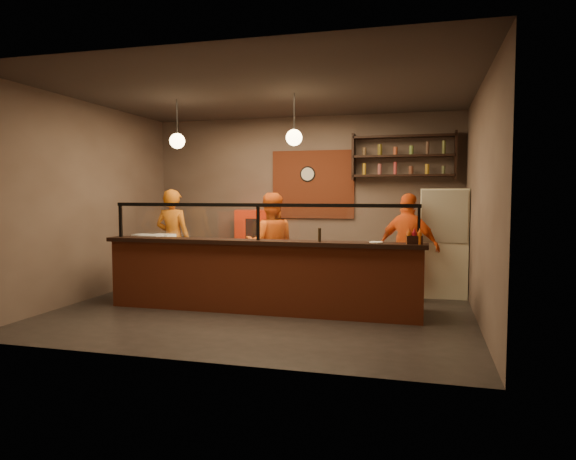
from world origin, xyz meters
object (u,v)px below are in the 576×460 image
(wall_clock, at_px, (308,174))
(condiment_caddy, at_px, (414,240))
(cook_mid, at_px, (270,245))
(pepper_mill, at_px, (320,235))
(cook_left, at_px, (173,240))
(cook_right, at_px, (408,247))
(fridge, at_px, (443,242))
(pizza_dough, at_px, (305,249))
(red_cooler, at_px, (251,246))

(wall_clock, xyz_separation_m, condiment_caddy, (2.06, -2.78, -0.98))
(cook_mid, relative_size, pepper_mill, 9.16)
(cook_left, relative_size, condiment_caddy, 8.86)
(cook_left, bearing_deg, pepper_mill, 157.51)
(cook_right, xyz_separation_m, pepper_mill, (-1.15, -1.47, 0.29))
(wall_clock, relative_size, cook_left, 0.17)
(fridge, height_order, pizza_dough, fridge)
(cook_mid, bearing_deg, wall_clock, -117.69)
(cook_right, distance_m, fridge, 0.84)
(fridge, distance_m, pepper_mill, 2.72)
(wall_clock, xyz_separation_m, cook_mid, (-0.31, -1.48, -1.23))
(pizza_dough, bearing_deg, pepper_mill, -56.10)
(cook_mid, distance_m, red_cooler, 1.40)
(cook_left, height_order, condiment_caddy, cook_left)
(cook_mid, relative_size, cook_right, 1.00)
(red_cooler, bearing_deg, fridge, -23.08)
(condiment_caddy, bearing_deg, pizza_dough, 164.41)
(fridge, relative_size, red_cooler, 1.28)
(fridge, distance_m, condiment_caddy, 2.13)
(cook_right, xyz_separation_m, condiment_caddy, (0.11, -1.45, 0.25))
(red_cooler, relative_size, pepper_mill, 7.44)
(cook_right, distance_m, condiment_caddy, 1.47)
(wall_clock, bearing_deg, red_cooler, -163.58)
(cook_left, bearing_deg, cook_right, -176.10)
(condiment_caddy, relative_size, pepper_mill, 1.07)
(red_cooler, bearing_deg, wall_clock, -0.38)
(wall_clock, xyz_separation_m, pizza_dough, (0.49, -2.34, -1.19))
(red_cooler, bearing_deg, cook_right, -35.59)
(cook_mid, distance_m, pepper_mill, 1.75)
(wall_clock, height_order, fridge, wall_clock)
(cook_right, bearing_deg, condiment_caddy, 116.26)
(fridge, bearing_deg, red_cooler, 172.10)
(wall_clock, height_order, cook_left, wall_clock)
(condiment_caddy, height_order, pepper_mill, pepper_mill)
(cook_left, distance_m, fridge, 4.70)
(cook_right, relative_size, condiment_caddy, 8.51)
(wall_clock, distance_m, cook_left, 2.83)
(wall_clock, height_order, red_cooler, wall_clock)
(cook_mid, xyz_separation_m, red_cooler, (-0.74, 1.17, -0.16))
(fridge, bearing_deg, cook_left, -173.03)
(fridge, bearing_deg, cook_right, -132.74)
(fridge, distance_m, red_cooler, 3.58)
(cook_left, xyz_separation_m, pepper_mill, (2.95, -1.40, 0.25))
(cook_right, bearing_deg, cook_mid, 25.58)
(pizza_dough, bearing_deg, red_cooler, 127.21)
(cook_mid, height_order, pizza_dough, cook_mid)
(pizza_dough, xyz_separation_m, condiment_caddy, (1.58, -0.44, 0.21))
(wall_clock, distance_m, pepper_mill, 3.06)
(cook_right, distance_m, pepper_mill, 1.89)
(cook_left, distance_m, cook_right, 4.10)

